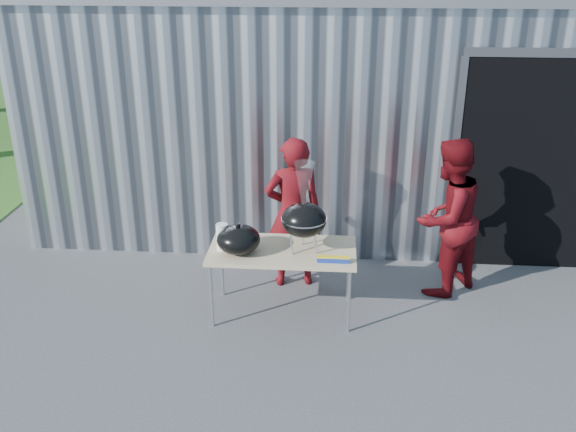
# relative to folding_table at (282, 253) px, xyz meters

# --- Properties ---
(ground) EXTENTS (80.00, 80.00, 0.00)m
(ground) POSITION_rel_folding_table_xyz_m (-0.18, -0.38, -0.71)
(ground) COLOR #424244
(building) EXTENTS (8.20, 6.20, 3.10)m
(building) POSITION_rel_folding_table_xyz_m (0.73, 4.20, 0.83)
(building) COLOR #B8BDC5
(building) RESTS_ON ground
(folding_table) EXTENTS (1.50, 0.75, 0.75)m
(folding_table) POSITION_rel_folding_table_xyz_m (0.00, 0.00, 0.00)
(folding_table) COLOR tan
(folding_table) RESTS_ON ground
(kettle_grill) EXTENTS (0.46, 0.46, 0.94)m
(kettle_grill) POSITION_rel_folding_table_xyz_m (0.22, -0.02, 0.46)
(kettle_grill) COLOR black
(kettle_grill) RESTS_ON folding_table
(grill_lid) EXTENTS (0.44, 0.44, 0.32)m
(grill_lid) POSITION_rel_folding_table_xyz_m (-0.43, -0.10, 0.18)
(grill_lid) COLOR black
(grill_lid) RESTS_ON folding_table
(paper_towels) EXTENTS (0.12, 0.12, 0.28)m
(paper_towels) POSITION_rel_folding_table_xyz_m (-0.61, -0.05, 0.18)
(paper_towels) COLOR white
(paper_towels) RESTS_ON folding_table
(white_tub) EXTENTS (0.20, 0.15, 0.10)m
(white_tub) POSITION_rel_folding_table_xyz_m (-0.55, 0.16, 0.09)
(white_tub) COLOR white
(white_tub) RESTS_ON folding_table
(foil_box) EXTENTS (0.32, 0.05, 0.06)m
(foil_box) POSITION_rel_folding_table_xyz_m (0.52, -0.25, 0.07)
(foil_box) COLOR navy
(foil_box) RESTS_ON folding_table
(person_cook) EXTENTS (0.71, 0.54, 1.74)m
(person_cook) POSITION_rel_folding_table_xyz_m (0.06, 0.67, 0.16)
(person_cook) COLOR #590A0F
(person_cook) RESTS_ON ground
(person_bystander) EXTENTS (1.09, 1.07, 1.77)m
(person_bystander) POSITION_rel_folding_table_xyz_m (1.74, 0.63, 0.18)
(person_bystander) COLOR #590A0F
(person_bystander) RESTS_ON ground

